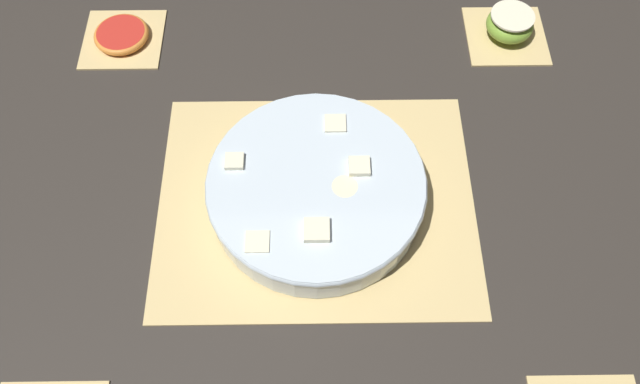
% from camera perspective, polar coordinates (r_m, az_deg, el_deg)
% --- Properties ---
extents(ground_plane, '(6.00, 6.00, 0.00)m').
position_cam_1_polar(ground_plane, '(0.84, 0.00, -0.90)').
color(ground_plane, '#2D2823').
extents(bamboo_mat_center, '(0.42, 0.34, 0.01)m').
position_cam_1_polar(bamboo_mat_center, '(0.84, 0.00, -0.80)').
color(bamboo_mat_center, '#D6B775').
rests_on(bamboo_mat_center, ground_plane).
extents(coaster_mat_far_left, '(0.12, 0.12, 0.01)m').
position_cam_1_polar(coaster_mat_far_left, '(1.06, -17.32, 13.24)').
color(coaster_mat_far_left, '#D6B775').
rests_on(coaster_mat_far_left, ground_plane).
extents(coaster_mat_far_right, '(0.12, 0.12, 0.01)m').
position_cam_1_polar(coaster_mat_far_right, '(1.07, 16.89, 13.55)').
color(coaster_mat_far_right, '#D6B775').
rests_on(coaster_mat_far_right, ground_plane).
extents(fruit_salad_bowl, '(0.29, 0.29, 0.06)m').
position_cam_1_polar(fruit_salad_bowl, '(0.81, -0.06, 0.32)').
color(fruit_salad_bowl, silver).
rests_on(fruit_salad_bowl, bamboo_mat_center).
extents(apple_half, '(0.07, 0.07, 0.04)m').
position_cam_1_polar(apple_half, '(1.05, 17.23, 14.45)').
color(apple_half, '#7FAD38').
rests_on(apple_half, coaster_mat_far_right).
extents(grapefruit_slice, '(0.09, 0.09, 0.01)m').
position_cam_1_polar(grapefruit_slice, '(1.06, -17.45, 13.57)').
color(grapefruit_slice, red).
rests_on(grapefruit_slice, coaster_mat_far_left).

